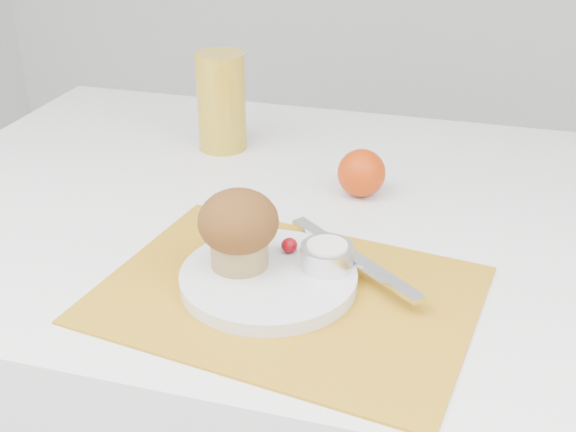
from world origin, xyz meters
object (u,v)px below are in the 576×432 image
(table, at_px, (312,414))
(muffin, at_px, (239,227))
(juice_glass, at_px, (221,102))
(orange, at_px, (361,173))
(plate, at_px, (269,278))

(table, distance_m, muffin, 0.49)
(table, distance_m, juice_glass, 0.52)
(table, xyz_separation_m, juice_glass, (-0.20, 0.17, 0.45))
(muffin, bearing_deg, table, 78.36)
(juice_glass, relative_size, muffin, 1.72)
(orange, bearing_deg, muffin, -109.79)
(plate, xyz_separation_m, muffin, (-0.04, 0.01, 0.06))
(plate, relative_size, juice_glass, 1.28)
(plate, height_order, orange, orange)
(plate, relative_size, muffin, 2.20)
(table, distance_m, plate, 0.44)
(juice_glass, bearing_deg, plate, -62.66)
(orange, xyz_separation_m, muffin, (-0.09, -0.25, 0.03))
(table, relative_size, plate, 6.01)
(plate, height_order, muffin, muffin)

